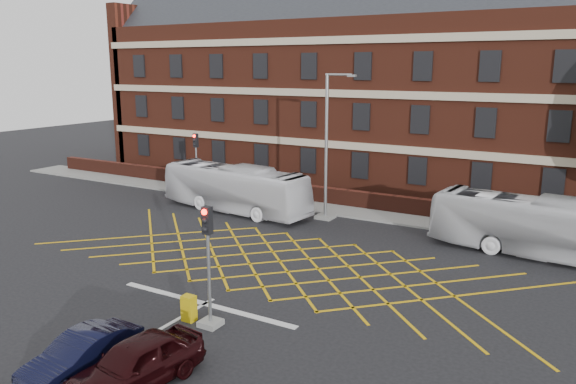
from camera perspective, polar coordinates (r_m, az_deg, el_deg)
The scene contains 15 objects.
ground at distance 24.52m, azimuth -3.29°, elevation -8.41°, with size 120.00×120.00×0.00m, color black.
victorian_building at distance 42.89m, azimuth 13.61°, elevation 11.04°, with size 51.00×12.17×20.40m.
boundary_wall at distance 35.44m, azimuth 8.37°, elevation -0.94°, with size 56.00×0.50×1.10m, color #451B12.
far_pavement at distance 34.66m, azimuth 7.72°, elevation -2.06°, with size 60.00×3.00×0.12m, color slate.
box_junction_hatching at distance 26.10m, azimuth -0.85°, elevation -7.04°, with size 11.50×0.12×0.02m, color #CC990C.
stop_line at distance 21.92m, azimuth -8.44°, elevation -11.16°, with size 8.00×0.30×0.02m, color silver.
bus_left at distance 34.72m, azimuth -5.42°, elevation 0.36°, with size 2.41×10.31×2.87m, color silver.
bus_right at distance 28.89m, azimuth 24.46°, elevation -3.28°, with size 2.41×10.31×2.87m, color silver.
car_navy at distance 18.00m, azimuth -20.21°, elevation -15.25°, with size 1.32×3.79×1.25m, color black.
car_maroon at distance 16.92m, azimuth -15.24°, elevation -16.45°, with size 1.67×4.16×1.42m, color black.
traffic_light_near at distance 19.51m, azimuth -8.03°, elevation -8.65°, with size 0.70×0.70×4.27m.
traffic_light_far at distance 39.62m, azimuth -9.26°, elevation 2.27°, with size 0.70×0.70×4.27m.
street_lamp at distance 32.64m, azimuth 3.97°, elevation 2.12°, with size 2.25×1.00×8.41m.
direction_signs at distance 40.41m, azimuth -8.58°, elevation 1.94°, with size 1.10×0.16×2.20m.
utility_cabinet at distance 20.51m, azimuth -10.03°, elevation -11.55°, with size 0.47×0.36×0.94m, color #C4A20B.
Camera 1 is at (12.71, -19.03, 8.83)m, focal length 35.00 mm.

